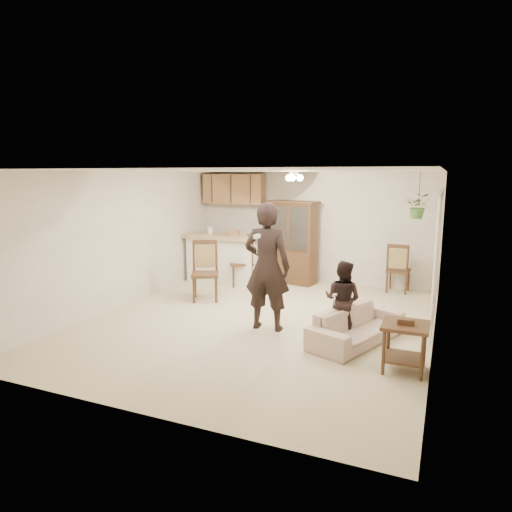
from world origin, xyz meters
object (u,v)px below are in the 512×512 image
at_px(child, 343,295).
at_px(chair_bar, 205,284).
at_px(china_hutch, 292,243).
at_px(chair_hutch_left, 241,271).
at_px(chair_hutch_right, 398,278).
at_px(adult, 267,274).
at_px(sofa, 357,318).
at_px(side_table, 405,346).

distance_m(child, chair_bar, 3.13).
distance_m(china_hutch, chair_bar, 2.41).
relative_size(chair_hutch_left, chair_hutch_right, 1.07).
distance_m(adult, chair_hutch_left, 3.04).
height_order(child, chair_bar, child).
height_order(sofa, chair_hutch_left, chair_hutch_left).
distance_m(sofa, chair_hutch_right, 3.29).
distance_m(sofa, adult, 1.54).
bearing_deg(side_table, china_hutch, 125.28).
bearing_deg(adult, side_table, 156.38).
xyz_separation_m(child, chair_hutch_left, (-2.81, 2.46, -0.36)).
xyz_separation_m(sofa, child, (-0.25, 0.09, 0.31)).
bearing_deg(china_hutch, child, -49.13).
height_order(sofa, china_hutch, china_hutch).
distance_m(sofa, china_hutch, 3.86).
xyz_separation_m(side_table, chair_bar, (-3.91, 1.92, 0.01)).
height_order(chair_hutch_left, chair_hutch_right, chair_hutch_left).
bearing_deg(child, chair_hutch_left, -29.02).
xyz_separation_m(adult, child, (1.19, 0.05, -0.22)).
xyz_separation_m(sofa, chair_hutch_right, (0.24, 3.28, -0.07)).
relative_size(child, chair_hutch_right, 1.30).
bearing_deg(chair_bar, adult, -59.67).
bearing_deg(chair_hutch_right, adult, 65.79).
relative_size(side_table, chair_bar, 0.59).
relative_size(child, chair_bar, 1.16).
relative_size(adult, child, 1.33).
distance_m(child, chair_hutch_left, 3.75).
height_order(sofa, chair_hutch_right, chair_hutch_right).
xyz_separation_m(china_hutch, side_table, (2.81, -3.98, -0.60)).
distance_m(chair_bar, chair_hutch_left, 1.41).
bearing_deg(child, side_table, 150.75).
height_order(adult, china_hutch, china_hutch).
bearing_deg(chair_hutch_left, side_table, 12.82).
relative_size(adult, chair_bar, 1.55).
relative_size(child, china_hutch, 0.73).
bearing_deg(sofa, adult, 109.82).
bearing_deg(chair_hutch_left, chair_hutch_right, 66.59).
relative_size(sofa, side_table, 2.74).
distance_m(adult, side_table, 2.39).
bearing_deg(adult, child, 179.41).
bearing_deg(chair_hutch_left, adult, -3.20).
relative_size(sofa, chair_hutch_left, 1.68).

